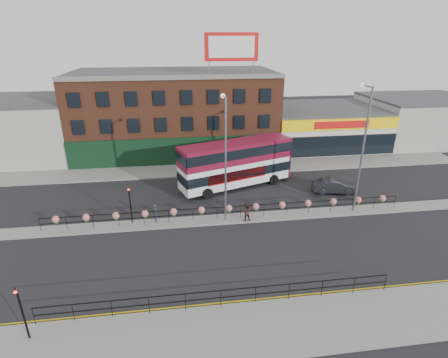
{
  "coord_description": "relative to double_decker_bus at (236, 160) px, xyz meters",
  "views": [
    {
      "loc": [
        -3.97,
        -25.6,
        14.53
      ],
      "look_at": [
        0.0,
        3.0,
        2.5
      ],
      "focal_mm": 28.0,
      "sensor_mm": 36.0,
      "label": 1
    }
  ],
  "objects": [
    {
      "name": "pedestrian_a",
      "position": [
        -7.84,
        -6.58,
        -1.97
      ],
      "size": [
        0.64,
        0.48,
        1.57
      ],
      "primitive_type": "imported",
      "rotation": [
        0.0,
        0.0,
        1.66
      ],
      "color": "#272933",
      "rests_on": "median"
    },
    {
      "name": "car",
      "position": [
        9.32,
        -2.84,
        -2.2
      ],
      "size": [
        2.88,
        4.74,
        1.4
      ],
      "primitive_type": "imported",
      "rotation": [
        0.0,
        0.0,
        1.4
      ],
      "color": "#25252C",
      "rests_on": "ground"
    },
    {
      "name": "traffic_light_south",
      "position": [
        -13.79,
        -17.88,
        -0.43
      ],
      "size": [
        0.15,
        0.28,
        3.65
      ],
      "color": "black",
      "rests_on": "south_pavement"
    },
    {
      "name": "yellow_line_outer",
      "position": [
        -1.79,
        -16.76,
        -2.9
      ],
      "size": [
        60.0,
        0.1,
        0.01
      ],
      "primitive_type": "cube",
      "color": "gold",
      "rests_on": "ground"
    },
    {
      "name": "south_pavement",
      "position": [
        -1.79,
        -18.88,
        -2.83
      ],
      "size": [
        60.0,
        4.0,
        0.15
      ],
      "primitive_type": "cube",
      "color": "gray",
      "rests_on": "ground"
    },
    {
      "name": "median_railing",
      "position": [
        -1.79,
        -6.88,
        -1.86
      ],
      "size": [
        30.04,
        0.56,
        1.23
      ],
      "color": "black",
      "rests_on": "median"
    },
    {
      "name": "lamp_column_west",
      "position": [
        -2.11,
        -6.8,
        3.27
      ],
      "size": [
        0.36,
        1.78,
        10.17
      ],
      "color": "slate",
      "rests_on": "median"
    },
    {
      "name": "billboard",
      "position": [
        0.71,
        8.11,
        10.28
      ],
      "size": [
        6.0,
        0.29,
        4.4
      ],
      "color": "red",
      "rests_on": "brick_building"
    },
    {
      "name": "supermarket",
      "position": [
        14.21,
        13.03,
        -0.25
      ],
      "size": [
        15.0,
        12.25,
        5.3
      ],
      "color": "silver",
      "rests_on": "ground"
    },
    {
      "name": "lamp_column_east",
      "position": [
        9.26,
        -6.76,
        3.6
      ],
      "size": [
        0.39,
        1.88,
        10.73
      ],
      "color": "slate",
      "rests_on": "median"
    },
    {
      "name": "yellow_line_inner",
      "position": [
        -1.79,
        -16.58,
        -2.9
      ],
      "size": [
        60.0,
        0.1,
        0.01
      ],
      "primitive_type": "cube",
      "color": "gold",
      "rests_on": "ground"
    },
    {
      "name": "south_railing",
      "position": [
        -3.79,
        -16.98,
        -1.94
      ],
      "size": [
        20.04,
        0.05,
        1.12
      ],
      "color": "black",
      "rests_on": "south_pavement"
    },
    {
      "name": "warehouse_east",
      "position": [
        28.96,
        13.12,
        0.25
      ],
      "size": [
        14.5,
        12.0,
        6.3
      ],
      "color": "#9A9A96",
      "rests_on": "ground"
    },
    {
      "name": "north_pavement",
      "position": [
        -1.79,
        5.12,
        -2.83
      ],
      "size": [
        60.0,
        4.0,
        0.15
      ],
      "primitive_type": "cube",
      "color": "gray",
      "rests_on": "ground"
    },
    {
      "name": "ground",
      "position": [
        -1.79,
        -6.88,
        -2.9
      ],
      "size": [
        120.0,
        120.0,
        0.0
      ],
      "primitive_type": "plane",
      "color": "black",
      "rests_on": "ground"
    },
    {
      "name": "traffic_light_median",
      "position": [
        -9.79,
        -6.48,
        -0.43
      ],
      "size": [
        0.15,
        0.28,
        3.65
      ],
      "color": "black",
      "rests_on": "median"
    },
    {
      "name": "brick_building",
      "position": [
        -5.79,
        13.08,
        2.22
      ],
      "size": [
        25.0,
        12.21,
        10.3
      ],
      "color": "brown",
      "rests_on": "ground"
    },
    {
      "name": "pedestrian_b",
      "position": [
        -0.45,
        -7.43,
        -1.93
      ],
      "size": [
        0.89,
        0.74,
        1.65
      ],
      "primitive_type": "imported",
      "rotation": [
        0.0,
        0.0,
        3.21
      ],
      "color": "#352620",
      "rests_on": "median"
    },
    {
      "name": "median",
      "position": [
        -1.79,
        -6.88,
        -2.83
      ],
      "size": [
        60.0,
        1.6,
        0.15
      ],
      "primitive_type": "cube",
      "color": "gray",
      "rests_on": "ground"
    },
    {
      "name": "double_decker_bus",
      "position": [
        0.0,
        0.0,
        0.0
      ],
      "size": [
        11.93,
        6.4,
        4.73
      ],
      "color": "white",
      "rests_on": "ground"
    },
    {
      "name": "warehouse_west",
      "position": [
        -26.04,
        13.12,
        0.75
      ],
      "size": [
        15.5,
        12.0,
        7.3
      ],
      "color": "#9A9A96",
      "rests_on": "ground"
    }
  ]
}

